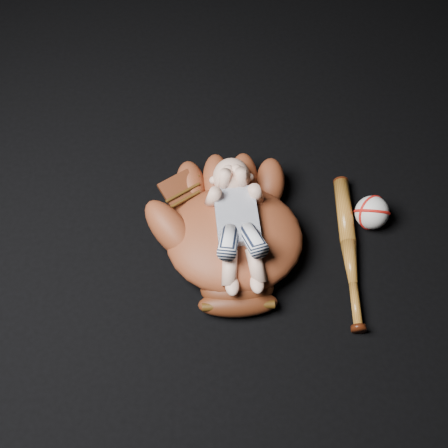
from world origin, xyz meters
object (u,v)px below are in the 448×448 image
object	(u,v)px
baseball_glove	(234,234)
newborn_baby	(238,225)
baseball_bat	(349,251)
baseball	(372,212)

from	to	relation	value
baseball_glove	newborn_baby	size ratio (longest dim) A/B	1.35
baseball_glove	baseball_bat	world-z (taller)	baseball_glove
newborn_baby	baseball_glove	bearing A→B (deg)	139.52
newborn_baby	baseball	xyz separation A→B (m)	(0.33, 0.08, -0.08)
baseball	baseball_glove	bearing A→B (deg)	-168.09
newborn_baby	baseball_bat	xyz separation A→B (m)	(0.27, -0.02, -0.10)
baseball	newborn_baby	bearing A→B (deg)	-166.87
baseball_glove	baseball	size ratio (longest dim) A/B	5.48
baseball_bat	baseball	world-z (taller)	baseball
newborn_baby	baseball	distance (m)	0.35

